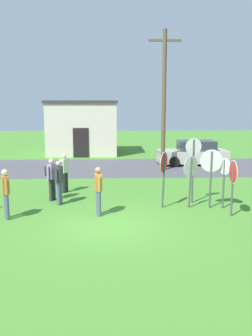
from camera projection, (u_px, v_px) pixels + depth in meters
ground_plane at (108, 226)px, 11.40m from camera, size 80.00×80.00×0.00m
street_asphalt at (111, 167)px, 21.75m from camera, size 60.00×6.40×0.01m
building_background at (83, 127)px, 27.47m from camera, size 5.28×4.47×4.01m
utility_pole at (164, 99)px, 20.21m from camera, size 1.80×0.24×7.79m
parked_car_on_street at (193, 154)px, 22.74m from camera, size 4.37×2.15×1.51m
stop_sign_rear_right at (224, 175)px, 13.11m from camera, size 0.30×0.55×1.87m
stop_sign_leaning_left at (190, 173)px, 13.15m from camera, size 0.63×0.53×1.93m
stop_sign_low_front at (164, 170)px, 13.14m from camera, size 0.39×0.73×2.09m
stop_sign_tallest at (233, 178)px, 12.15m from camera, size 0.07×0.80×1.95m
stop_sign_rear_left at (193, 160)px, 13.76m from camera, size 0.63×0.16×2.52m
stop_sign_center_cluster at (211, 168)px, 13.08m from camera, size 0.82×0.10×2.18m
person_on_left at (58, 179)px, 13.64m from camera, size 0.41×0.56×1.69m
person_near_signs at (98, 188)px, 12.30m from camera, size 0.28×0.56×1.69m
person_in_blue at (51, 176)px, 14.21m from camera, size 0.45×0.53×1.69m
person_in_dark_shirt at (64, 170)px, 15.49m from camera, size 0.46×0.49×1.69m
person_holding_notes at (6, 191)px, 11.91m from camera, size 0.35×0.53×1.69m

